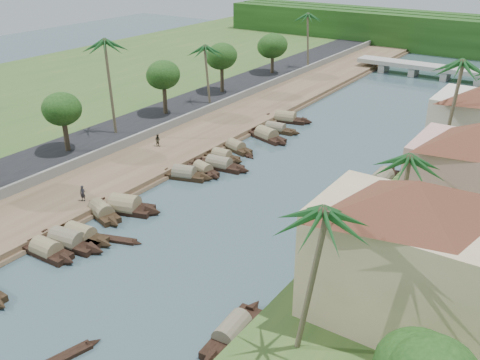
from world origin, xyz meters
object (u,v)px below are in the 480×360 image
Objects in this scene: building_near at (407,251)px; person_near at (83,193)px; sampan_1 at (47,251)px; bridge at (430,69)px.

building_near is 9.09× the size of person_near.
person_near is at bearing 179.30° from building_near.
sampan_1 is (-27.98, -7.27, -5.97)m from building_near.
building_near is 32.38m from person_near.
bridge is at bearing 82.16° from sampan_1.
bridge is at bearing 63.74° from person_near.
sampan_1 is at bearing -165.43° from building_near.
bridge is 17.13× the size of person_near.
bridge is 74.75m from person_near.
person_near is at bearing 116.28° from sampan_1.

